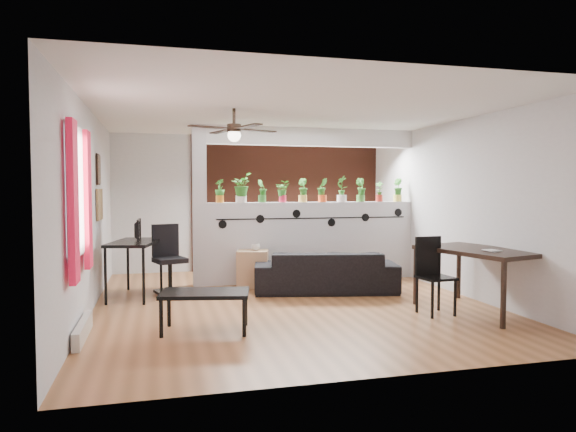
{
  "coord_description": "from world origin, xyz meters",
  "views": [
    {
      "loc": [
        -1.75,
        -6.88,
        1.57
      ],
      "look_at": [
        0.14,
        0.6,
        1.17
      ],
      "focal_mm": 32.0,
      "sensor_mm": 36.0,
      "label": 1
    }
  ],
  "objects_px": {
    "coffee_table": "(205,296)",
    "potted_plant_2": "(262,190)",
    "cup": "(256,247)",
    "office_chair": "(169,264)",
    "potted_plant_9": "(398,189)",
    "potted_plant_7": "(361,189)",
    "cube_shelf": "(253,269)",
    "potted_plant_6": "(342,188)",
    "potted_plant_0": "(220,190)",
    "dining_table": "(479,255)",
    "sofa": "(325,272)",
    "potted_plant_3": "(283,191)",
    "potted_plant_8": "(379,191)",
    "computer_desk": "(135,246)",
    "potted_plant_1": "(241,187)",
    "folding_chair": "(432,268)",
    "potted_plant_4": "(303,189)",
    "potted_plant_5": "(322,189)",
    "ceiling_fan": "(234,131)"
  },
  "relations": [
    {
      "from": "potted_plant_0",
      "to": "potted_plant_8",
      "type": "distance_m",
      "value": 2.81
    },
    {
      "from": "cube_shelf",
      "to": "cup",
      "type": "xyz_separation_m",
      "value": [
        0.05,
        0.0,
        0.35
      ]
    },
    {
      "from": "potted_plant_9",
      "to": "sofa",
      "type": "height_order",
      "value": "potted_plant_9"
    },
    {
      "from": "computer_desk",
      "to": "potted_plant_9",
      "type": "bearing_deg",
      "value": 8.22
    },
    {
      "from": "cup",
      "to": "coffee_table",
      "type": "height_order",
      "value": "cup"
    },
    {
      "from": "cube_shelf",
      "to": "folding_chair",
      "type": "relative_size",
      "value": 0.61
    },
    {
      "from": "potted_plant_3",
      "to": "cube_shelf",
      "type": "xyz_separation_m",
      "value": [
        -0.58,
        -0.34,
        -1.25
      ]
    },
    {
      "from": "potted_plant_8",
      "to": "dining_table",
      "type": "relative_size",
      "value": 0.21
    },
    {
      "from": "potted_plant_8",
      "to": "coffee_table",
      "type": "distance_m",
      "value": 4.43
    },
    {
      "from": "sofa",
      "to": "potted_plant_9",
      "type": "bearing_deg",
      "value": -138.38
    },
    {
      "from": "ceiling_fan",
      "to": "sofa",
      "type": "distance_m",
      "value": 2.66
    },
    {
      "from": "office_chair",
      "to": "folding_chair",
      "type": "distance_m",
      "value": 3.83
    },
    {
      "from": "potted_plant_3",
      "to": "potted_plant_8",
      "type": "height_order",
      "value": "potted_plant_3"
    },
    {
      "from": "ceiling_fan",
      "to": "office_chair",
      "type": "height_order",
      "value": "ceiling_fan"
    },
    {
      "from": "potted_plant_7",
      "to": "potted_plant_9",
      "type": "height_order",
      "value": "potted_plant_9"
    },
    {
      "from": "potted_plant_6",
      "to": "potted_plant_7",
      "type": "relative_size",
      "value": 1.09
    },
    {
      "from": "potted_plant_3",
      "to": "dining_table",
      "type": "distance_m",
      "value": 3.39
    },
    {
      "from": "cube_shelf",
      "to": "computer_desk",
      "type": "distance_m",
      "value": 1.87
    },
    {
      "from": "potted_plant_7",
      "to": "dining_table",
      "type": "xyz_separation_m",
      "value": [
        0.54,
        -2.66,
        -0.85
      ]
    },
    {
      "from": "potted_plant_9",
      "to": "sofa",
      "type": "bearing_deg",
      "value": -150.21
    },
    {
      "from": "potted_plant_8",
      "to": "computer_desk",
      "type": "height_order",
      "value": "potted_plant_8"
    },
    {
      "from": "potted_plant_7",
      "to": "office_chair",
      "type": "bearing_deg",
      "value": -171.39
    },
    {
      "from": "potted_plant_5",
      "to": "dining_table",
      "type": "distance_m",
      "value": 3.05
    },
    {
      "from": "coffee_table",
      "to": "potted_plant_2",
      "type": "bearing_deg",
      "value": 66.5
    },
    {
      "from": "potted_plant_4",
      "to": "potted_plant_9",
      "type": "relative_size",
      "value": 0.98
    },
    {
      "from": "sofa",
      "to": "potted_plant_5",
      "type": "bearing_deg",
      "value": -93.28
    },
    {
      "from": "potted_plant_4",
      "to": "cup",
      "type": "xyz_separation_m",
      "value": [
        -0.88,
        -0.34,
        -0.92
      ]
    },
    {
      "from": "potted_plant_9",
      "to": "computer_desk",
      "type": "height_order",
      "value": "potted_plant_9"
    },
    {
      "from": "potted_plant_2",
      "to": "cup",
      "type": "relative_size",
      "value": 2.79
    },
    {
      "from": "potted_plant_2",
      "to": "office_chair",
      "type": "height_order",
      "value": "potted_plant_2"
    },
    {
      "from": "potted_plant_0",
      "to": "dining_table",
      "type": "relative_size",
      "value": 0.23
    },
    {
      "from": "potted_plant_2",
      "to": "potted_plant_9",
      "type": "height_order",
      "value": "potted_plant_9"
    },
    {
      "from": "potted_plant_4",
      "to": "computer_desk",
      "type": "height_order",
      "value": "potted_plant_4"
    },
    {
      "from": "potted_plant_2",
      "to": "cup",
      "type": "xyz_separation_m",
      "value": [
        -0.17,
        -0.34,
        -0.91
      ]
    },
    {
      "from": "potted_plant_4",
      "to": "potted_plant_6",
      "type": "bearing_deg",
      "value": -0.0
    },
    {
      "from": "cup",
      "to": "computer_desk",
      "type": "relative_size",
      "value": 0.11
    },
    {
      "from": "potted_plant_1",
      "to": "dining_table",
      "type": "distance_m",
      "value": 3.85
    },
    {
      "from": "folding_chair",
      "to": "coffee_table",
      "type": "relative_size",
      "value": 0.93
    },
    {
      "from": "potted_plant_5",
      "to": "cube_shelf",
      "type": "xyz_separation_m",
      "value": [
        -1.28,
        -0.34,
        -1.27
      ]
    },
    {
      "from": "potted_plant_3",
      "to": "potted_plant_7",
      "type": "bearing_deg",
      "value": -0.0
    },
    {
      "from": "potted_plant_4",
      "to": "potted_plant_7",
      "type": "height_order",
      "value": "potted_plant_7"
    },
    {
      "from": "cube_shelf",
      "to": "office_chair",
      "type": "relative_size",
      "value": 0.58
    },
    {
      "from": "coffee_table",
      "to": "potted_plant_6",
      "type": "bearing_deg",
      "value": 46.52
    },
    {
      "from": "potted_plant_3",
      "to": "dining_table",
      "type": "bearing_deg",
      "value": -53.88
    },
    {
      "from": "potted_plant_1",
      "to": "potted_plant_5",
      "type": "relative_size",
      "value": 1.2
    },
    {
      "from": "potted_plant_2",
      "to": "potted_plant_9",
      "type": "relative_size",
      "value": 0.9
    },
    {
      "from": "potted_plant_1",
      "to": "office_chair",
      "type": "bearing_deg",
      "value": -157.2
    },
    {
      "from": "office_chair",
      "to": "potted_plant_9",
      "type": "bearing_deg",
      "value": 7.12
    },
    {
      "from": "potted_plant_9",
      "to": "dining_table",
      "type": "height_order",
      "value": "potted_plant_9"
    },
    {
      "from": "potted_plant_1",
      "to": "coffee_table",
      "type": "distance_m",
      "value": 3.11
    }
  ]
}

